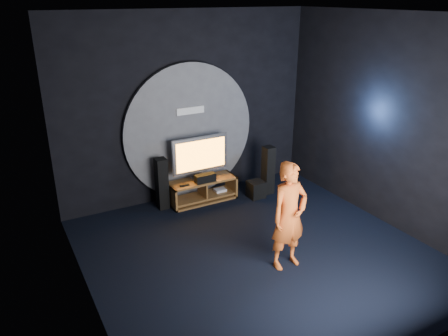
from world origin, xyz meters
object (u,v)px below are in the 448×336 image
Objects in this scene: player at (289,216)px; tower_speaker_left at (162,184)px; media_console at (203,192)px; tower_speaker_right at (268,170)px; subwoofer at (256,189)px; tv at (200,156)px.

tower_speaker_left is at bearing 107.12° from player.
tower_speaker_right is at bearing -12.47° from media_console.
subwoofer is (-0.31, -0.06, -0.32)m from tower_speaker_right.
tower_speaker_left is at bearing 177.69° from tv.
tv is at bearing 157.52° from subwoofer.
media_console is 2.59m from player.
tower_speaker_left is at bearing 165.98° from subwoofer.
tower_speaker_right is at bearing -10.48° from tower_speaker_left.
media_console is 1.17× the size of tv.
media_console is 0.71m from tv.
media_console is 1.05m from subwoofer.
media_console is 0.85m from tower_speaker_left.
player is (0.93, -2.61, 0.32)m from tower_speaker_left.
tower_speaker_left is at bearing 172.86° from media_console.
subwoofer is at bearing -19.23° from media_console.
media_console is at bearing 160.77° from subwoofer.
tv is at bearing -2.31° from tower_speaker_left.
tower_speaker_left is 2.95× the size of subwoofer.
subwoofer is at bearing -22.48° from tv.
subwoofer is at bearing -14.02° from tower_speaker_left.
tv is 1.14× the size of tower_speaker_right.
subwoofer is (0.99, -0.41, -0.74)m from tv.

